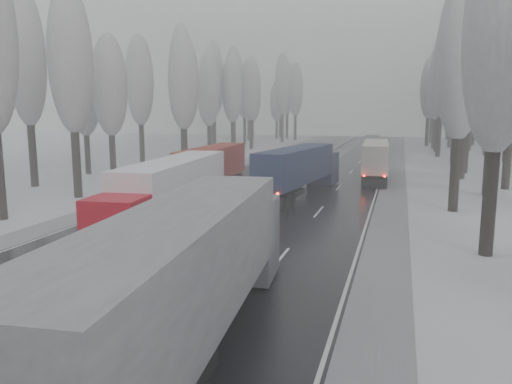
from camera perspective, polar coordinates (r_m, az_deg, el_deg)
The scene contains 54 objects.
ground at distance 16.87m, azimuth -26.58°, elevation -17.07°, with size 260.00×260.00×0.00m, color white.
carriageway_right at distance 41.87m, azimuth 8.47°, elevation -0.67°, with size 7.50×200.00×0.03m, color black.
carriageway_left at distance 44.47m, azimuth -5.06°, elevation -0.02°, with size 7.50×200.00×0.03m, color black.
median_slush at distance 42.87m, azimuth 1.50°, elevation -0.33°, with size 3.00×200.00×0.04m, color #97999E.
shoulder_right at distance 41.53m, azimuth 15.25°, elevation -0.97°, with size 2.40×200.00×0.04m, color #97999E.
shoulder_left at distance 46.47m, azimuth -10.76°, elevation 0.27°, with size 2.40×200.00×0.04m, color #97999E.
median_guardrail at distance 42.76m, azimuth 1.50°, elevation 0.43°, with size 0.12×200.00×0.76m.
tree_16 at distance 27.13m, azimuth 26.32°, elevation 15.70°, with size 3.60×3.60×16.53m.
tree_18 at distance 38.28m, azimuth 22.52°, elevation 13.87°, with size 3.60×3.60×16.58m.
tree_20 at distance 46.71m, azimuth 25.62°, elevation 12.04°, with size 3.60×3.60×15.71m.
tree_22 at distance 56.93m, azimuth 23.03°, elevation 11.66°, with size 3.60×3.60×15.86m.
tree_24 at distance 62.62m, azimuth 23.44°, elevation 14.07°, with size 3.60×3.60×20.49m.
tree_26 at distance 72.65m, azimuth 22.10°, elevation 12.54°, with size 3.60×3.60×18.78m.
tree_27 at distance 77.56m, azimuth 27.13°, elevation 11.41°, with size 3.60×3.60×17.62m.
tree_28 at distance 83.21m, azimuth 20.52°, elevation 12.51°, with size 3.60×3.60×19.62m.
tree_29 at distance 87.93m, azimuth 25.18°, elevation 11.39°, with size 3.60×3.60×18.11m.
tree_30 at distance 92.88m, azimuth 20.18°, elevation 11.45°, with size 3.60×3.60×17.86m.
tree_31 at distance 97.43m, azimuth 23.57°, elevation 11.39°, with size 3.60×3.60×18.58m.
tree_32 at distance 100.36m, azimuth 19.92°, elevation 11.07°, with size 3.60×3.60×17.33m.
tree_33 at distance 104.52m, azimuth 21.46°, elevation 9.84°, with size 3.60×3.60×14.33m.
tree_34 at distance 107.41m, azimuth 19.20°, elevation 11.06°, with size 3.60×3.60×17.63m.
tree_35 at distance 112.21m, azimuth 23.89°, elevation 10.89°, with size 3.60×3.60×18.25m.
tree_36 at distance 117.37m, azimuth 19.65°, elevation 11.66°, with size 3.60×3.60×20.23m.
tree_37 at distance 121.83m, azimuth 22.81°, elevation 10.21°, with size 3.60×3.60×16.37m.
tree_38 at distance 127.95m, azimuth 20.11°, elevation 10.76°, with size 3.60×3.60×17.97m.
tree_39 at distance 132.11m, azimuth 21.21°, elevation 10.14°, with size 3.60×3.60×16.19m.
tree_58 at distance 44.01m, azimuth -20.43°, elevation 13.84°, with size 3.60×3.60×17.21m.
tree_59 at distance 51.95m, azimuth -24.81°, elevation 13.64°, with size 3.60×3.60×18.41m.
tree_60 at distance 53.35m, azimuth -16.40°, elevation 11.52°, with size 3.60×3.60×14.84m.
tree_61 at distance 59.85m, azimuth -19.04°, elevation 10.57°, with size 3.60×3.60×13.95m.
tree_62 at distance 59.99m, azimuth -8.29°, elevation 12.25°, with size 3.60×3.60×16.04m.
tree_63 at distance 67.13m, azimuth -13.16°, elevation 12.25°, with size 3.60×3.60×16.88m.
tree_64 at distance 69.93m, azimuth -8.48°, elevation 11.50°, with size 3.60×3.60×15.42m.
tree_65 at distance 74.45m, azimuth -8.51°, elevation 13.36°, with size 3.60×3.60×19.48m.
tree_66 at distance 78.75m, azimuth -5.44°, elevation 11.22°, with size 3.60×3.60×15.23m.
tree_67 at distance 83.02m, azimuth -5.33°, elevation 11.95°, with size 3.60×3.60×17.09m.
tree_68 at distance 84.59m, azimuth -2.72°, elevation 11.73°, with size 3.60×3.60×16.65m.
tree_69 at distance 90.07m, azimuth -4.88°, elevation 12.66°, with size 3.60×3.60×19.35m.
tree_70 at distance 94.11m, azimuth -0.55°, elevation 11.67°, with size 3.60×3.60×17.09m.
tree_71 at distance 99.44m, azimuth -2.57°, elevation 12.46°, with size 3.60×3.60×19.61m.
tree_72 at distance 103.77m, azimuth -0.44°, elevation 10.76°, with size 3.60×3.60×15.11m.
tree_73 at distance 108.48m, azimuth -1.32°, elevation 11.41°, with size 3.60×3.60×17.22m.
tree_74 at distance 113.31m, azimuth 3.06°, elevation 12.10°, with size 3.60×3.60×19.68m.
tree_75 at distance 119.52m, azimuth -0.85°, elevation 11.64°, with size 3.60×3.60×18.60m.
tree_76 at distance 122.23m, azimuth 4.55°, elevation 11.55°, with size 3.60×3.60×18.55m.
tree_77 at distance 127.29m, azimuth 2.39°, elevation 10.27°, with size 3.60×3.60×14.32m.
tree_78 at distance 129.43m, azimuth 3.60°, elevation 11.72°, with size 3.60×3.60×19.55m.
tree_79 at distance 133.89m, azimuth 2.80°, elevation 10.97°, with size 3.60×3.60×17.07m.
truck_grey_tarp at distance 14.99m, azimuth -7.31°, elevation -8.48°, with size 4.31×17.94×4.56m.
truck_blue_box at distance 42.69m, azimuth 5.12°, elevation 2.83°, with size 4.69×16.20×4.12m.
truck_cream_box at distance 54.11m, azimuth 13.50°, elevation 3.89°, with size 3.04×15.52×3.96m.
box_truck_distant at distance 95.61m, azimuth 13.17°, elevation 5.66°, with size 2.72×7.82×2.88m.
truck_red_white at distance 30.14m, azimuth -9.89°, elevation 0.14°, with size 4.06×16.68×4.24m.
truck_red_red at distance 43.05m, azimuth -5.46°, elevation 2.79°, with size 3.14×15.72×4.01m.
Camera 1 is at (10.66, -10.89, 7.24)m, focal length 35.00 mm.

